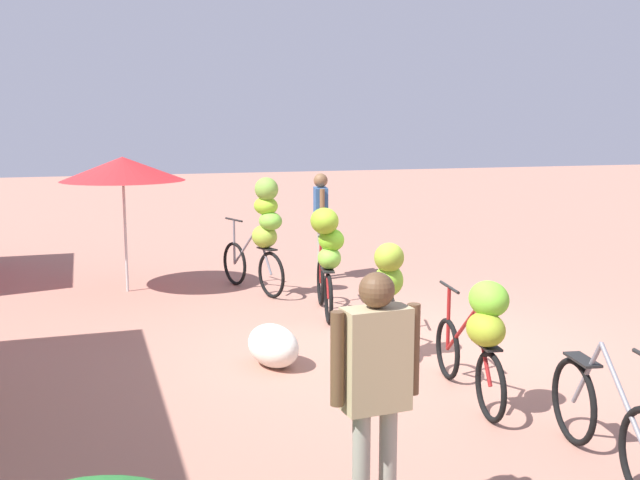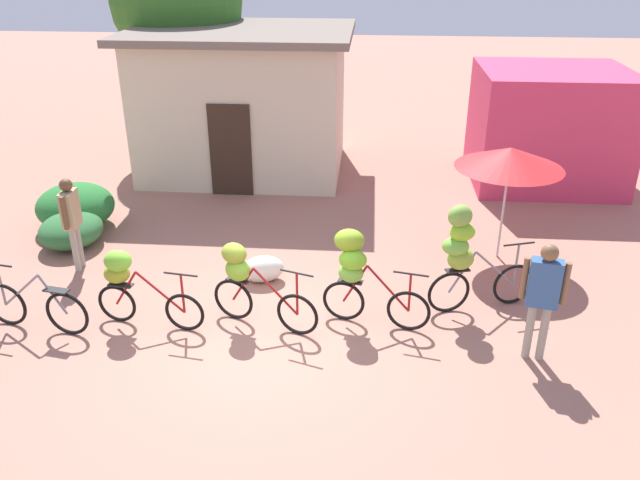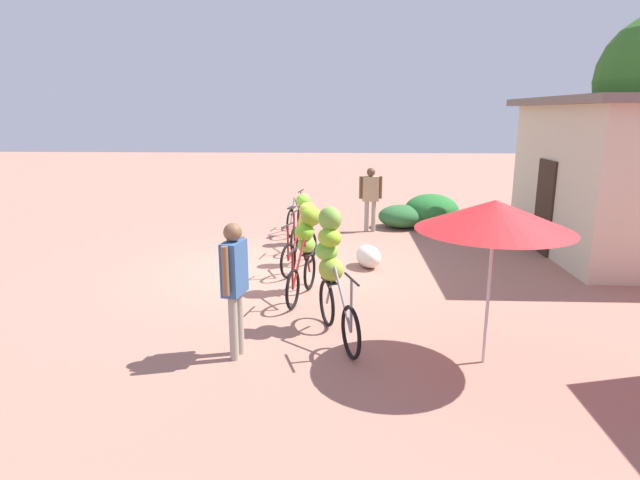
{
  "view_description": "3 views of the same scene",
  "coord_description": "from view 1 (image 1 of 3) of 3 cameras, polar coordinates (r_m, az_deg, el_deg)",
  "views": [
    {
      "loc": [
        -7.28,
        3.56,
        2.48
      ],
      "look_at": [
        0.23,
        1.11,
        1.22
      ],
      "focal_mm": 41.03,
      "sensor_mm": 36.0,
      "label": 1
    },
    {
      "loc": [
        1.46,
        -7.44,
        5.22
      ],
      "look_at": [
        0.74,
        1.58,
        0.87
      ],
      "focal_mm": 36.09,
      "sensor_mm": 36.0,
      "label": 2
    },
    {
      "loc": [
        9.78,
        1.24,
        2.98
      ],
      "look_at": [
        1.09,
        0.87,
        0.86
      ],
      "focal_mm": 29.54,
      "sensor_mm": 36.0,
      "label": 3
    }
  ],
  "objects": [
    {
      "name": "produce_sack",
      "position": [
        7.62,
        -3.67,
        -8.22
      ],
      "size": [
        0.8,
        0.63,
        0.44
      ],
      "primitive_type": "ellipsoid",
      "rotation": [
        0.0,
        0.0,
        0.31
      ],
      "color": "silver",
      "rests_on": "ground"
    },
    {
      "name": "bicycle_rightmost",
      "position": [
        10.59,
        -4.49,
        0.91
      ],
      "size": [
        1.67,
        0.65,
        1.74
      ],
      "color": "black",
      "rests_on": "ground"
    },
    {
      "name": "bicycle_leftmost",
      "position": [
        5.74,
        21.55,
        -13.18
      ],
      "size": [
        1.67,
        0.34,
        1.01
      ],
      "color": "black",
      "rests_on": "ground"
    },
    {
      "name": "bicycle_near_pile",
      "position": [
        6.5,
        12.35,
        -7.0
      ],
      "size": [
        1.65,
        0.42,
        1.18
      ],
      "color": "black",
      "rests_on": "ground"
    },
    {
      "name": "ground_plane",
      "position": [
        8.47,
        7.71,
        -8.07
      ],
      "size": [
        60.0,
        60.0,
        0.0
      ],
      "primitive_type": "plane",
      "color": "#A6715F"
    },
    {
      "name": "market_umbrella",
      "position": [
        11.11,
        -15.14,
        5.38
      ],
      "size": [
        1.81,
        1.81,
        2.01
      ],
      "color": "beige",
      "rests_on": "ground"
    },
    {
      "name": "person_bystander",
      "position": [
        4.43,
        4.36,
        -10.55
      ],
      "size": [
        0.23,
        0.58,
        1.63
      ],
      "color": "gray",
      "rests_on": "ground"
    },
    {
      "name": "bicycle_center_loaded",
      "position": [
        7.88,
        5.23,
        -3.73
      ],
      "size": [
        1.62,
        0.66,
        1.26
      ],
      "color": "black",
      "rests_on": "ground"
    },
    {
      "name": "person_vendor",
      "position": [
        11.7,
        0.05,
        2.01
      ],
      "size": [
        0.57,
        0.28,
        1.71
      ],
      "color": "gray",
      "rests_on": "ground"
    },
    {
      "name": "bicycle_by_shop",
      "position": [
        9.25,
        0.54,
        -0.9
      ],
      "size": [
        1.57,
        0.52,
        1.46
      ],
      "color": "black",
      "rests_on": "ground"
    }
  ]
}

